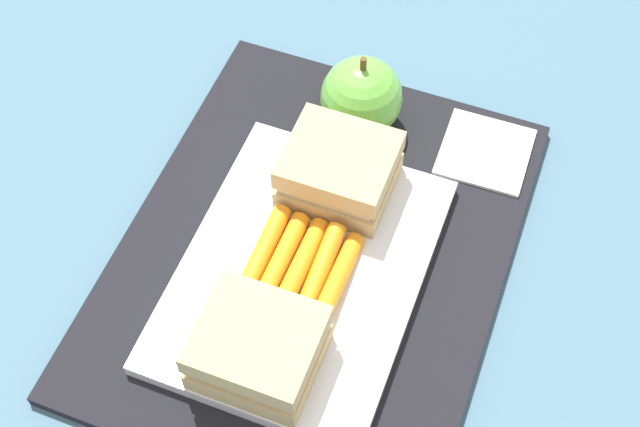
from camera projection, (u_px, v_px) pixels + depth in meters
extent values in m
plane|color=#42667A|center=(314.00, 257.00, 0.68)|extent=(2.40, 2.40, 0.00)
cube|color=black|center=(314.00, 253.00, 0.67)|extent=(0.36, 0.28, 0.01)
cube|color=white|center=(302.00, 273.00, 0.65)|extent=(0.23, 0.17, 0.01)
cube|color=tan|center=(259.00, 356.00, 0.60)|extent=(0.07, 0.08, 0.02)
cube|color=beige|center=(258.00, 348.00, 0.59)|extent=(0.07, 0.07, 0.01)
cube|color=tan|center=(257.00, 339.00, 0.58)|extent=(0.07, 0.08, 0.02)
cube|color=tan|center=(339.00, 180.00, 0.68)|extent=(0.07, 0.08, 0.02)
cube|color=beige|center=(339.00, 170.00, 0.67)|extent=(0.07, 0.07, 0.01)
cube|color=tan|center=(339.00, 160.00, 0.66)|extent=(0.07, 0.08, 0.02)
cylinder|color=orange|center=(339.00, 277.00, 0.63)|extent=(0.08, 0.01, 0.02)
cylinder|color=orange|center=(320.00, 271.00, 0.64)|extent=(0.08, 0.01, 0.02)
cylinder|color=orange|center=(303.00, 262.00, 0.64)|extent=(0.08, 0.01, 0.02)
cylinder|color=orange|center=(282.00, 257.00, 0.64)|extent=(0.08, 0.01, 0.02)
cylinder|color=orange|center=(263.00, 251.00, 0.65)|extent=(0.08, 0.01, 0.02)
sphere|color=#66B742|center=(361.00, 97.00, 0.71)|extent=(0.07, 0.07, 0.07)
cylinder|color=brown|center=(363.00, 64.00, 0.68)|extent=(0.01, 0.01, 0.01)
cube|color=white|center=(485.00, 152.00, 0.72)|extent=(0.07, 0.07, 0.00)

